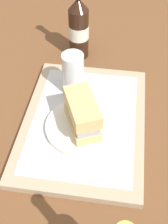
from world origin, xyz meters
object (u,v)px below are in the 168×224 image
at_px(plate, 84,126).
at_px(sandwich, 83,112).
at_px(beer_bottle, 79,28).
at_px(beer_glass, 73,72).

distance_m(plate, sandwich, 0.05).
bearing_deg(beer_bottle, plate, -169.03).
bearing_deg(beer_glass, sandwich, -160.37).
distance_m(sandwich, beer_glass, 0.14).
xyz_separation_m(plate, beer_bottle, (0.34, 0.07, 0.08)).
xyz_separation_m(plate, sandwich, (0.00, 0.00, 0.05)).
bearing_deg(sandwich, beer_glass, -4.65).
height_order(sandwich, beer_glass, beer_glass).
relative_size(plate, beer_glass, 1.52).
bearing_deg(sandwich, plate, -180.00).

